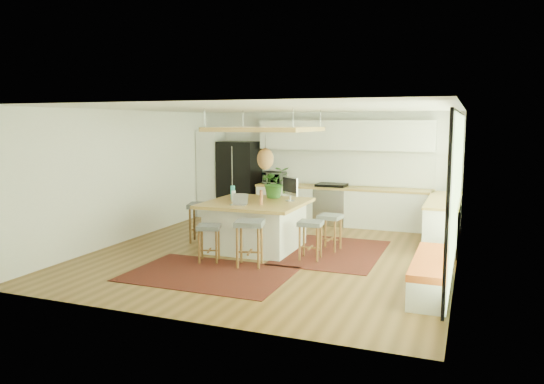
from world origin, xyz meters
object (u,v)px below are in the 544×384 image
at_px(stool_right_back, 330,232).
at_px(island_plant, 275,186).
at_px(stool_near_right, 250,246).
at_px(monitor, 290,188).
at_px(stool_left_side, 201,225).
at_px(fridge, 240,182).
at_px(stool_near_left, 209,242).
at_px(stool_right_front, 310,240).
at_px(laptop, 239,199).
at_px(microwave, 274,177).
at_px(island, 256,225).

relative_size(stool_right_back, island_plant, 1.10).
relative_size(stool_near_right, monitor, 1.55).
relative_size(monitor, island_plant, 0.81).
relative_size(stool_right_back, monitor, 1.35).
distance_m(monitor, island_plant, 0.54).
xyz_separation_m(stool_right_back, stool_left_side, (-2.68, -0.25, 0.00)).
distance_m(fridge, stool_near_left, 4.37).
height_order(stool_right_front, laptop, laptop).
relative_size(fridge, stool_right_back, 2.82).
xyz_separation_m(stool_near_left, monitor, (0.98, 1.51, 0.83)).
bearing_deg(fridge, stool_near_left, -69.37).
bearing_deg(stool_right_front, stool_right_back, 78.97).
bearing_deg(stool_right_back, stool_near_left, -138.14).
bearing_deg(laptop, stool_near_right, -57.46).
bearing_deg(stool_near_left, stool_right_back, 41.86).
bearing_deg(microwave, stool_right_back, -48.55).
relative_size(stool_left_side, monitor, 1.55).
bearing_deg(stool_near_left, microwave, 94.64).
relative_size(island, stool_near_left, 2.78).
xyz_separation_m(stool_near_right, laptop, (-0.52, 0.68, 0.70)).
height_order(laptop, island_plant, island_plant).
relative_size(stool_left_side, laptop, 2.57).
bearing_deg(stool_right_front, stool_near_right, -136.44).
bearing_deg(fridge, stool_right_front, -45.60).
xyz_separation_m(stool_right_front, stool_left_side, (-2.52, 0.54, 0.00)).
bearing_deg(microwave, monitor, -61.66).
relative_size(island, microwave, 3.40).
bearing_deg(stool_left_side, stool_near_right, -38.50).
relative_size(stool_left_side, microwave, 1.48).
distance_m(stool_near_left, microwave, 4.17).
xyz_separation_m(island, stool_right_back, (1.38, 0.38, -0.11)).
bearing_deg(stool_near_left, monitor, 56.85).
bearing_deg(stool_left_side, stool_right_front, -12.10).
distance_m(stool_near_right, laptop, 1.10).
relative_size(stool_near_left, stool_right_front, 0.95).
xyz_separation_m(fridge, island, (1.69, -2.92, -0.46)).
height_order(island, laptop, laptop).
bearing_deg(stool_right_back, stool_right_front, -101.03).
height_order(island, stool_right_front, island).
distance_m(stool_left_side, monitor, 2.07).
bearing_deg(stool_right_back, stool_left_side, -174.70).
relative_size(fridge, stool_left_side, 2.45).
xyz_separation_m(island, stool_left_side, (-1.29, 0.13, -0.11)).
xyz_separation_m(fridge, stool_near_left, (1.29, -4.13, -0.57)).
distance_m(fridge, laptop, 3.78).
xyz_separation_m(stool_right_front, monitor, (-0.64, 0.71, 0.83)).
relative_size(island, monitor, 3.58).
bearing_deg(island, stool_left_side, 174.15).
xyz_separation_m(stool_near_right, stool_right_front, (0.84, 0.80, 0.00)).
distance_m(stool_right_front, microwave, 3.90).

